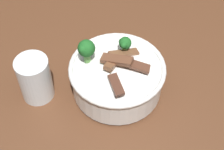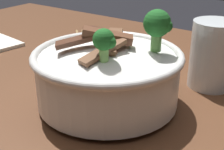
# 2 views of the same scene
# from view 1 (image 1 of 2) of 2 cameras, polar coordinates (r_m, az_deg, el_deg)

# --- Properties ---
(dining_table) EXTENTS (1.24, 0.98, 0.77)m
(dining_table) POSITION_cam_1_polar(r_m,az_deg,el_deg) (0.95, 5.27, -10.42)
(dining_table) COLOR #56331E
(dining_table) RESTS_ON ground
(rice_bowl) EXTENTS (0.23, 0.23, 0.15)m
(rice_bowl) POSITION_cam_1_polar(r_m,az_deg,el_deg) (0.85, 0.78, 0.02)
(rice_bowl) COLOR white
(rice_bowl) RESTS_ON dining_table
(drinking_glass) EXTENTS (0.08, 0.08, 0.12)m
(drinking_glass) POSITION_cam_1_polar(r_m,az_deg,el_deg) (0.87, -12.30, -0.79)
(drinking_glass) COLOR white
(drinking_glass) RESTS_ON dining_table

